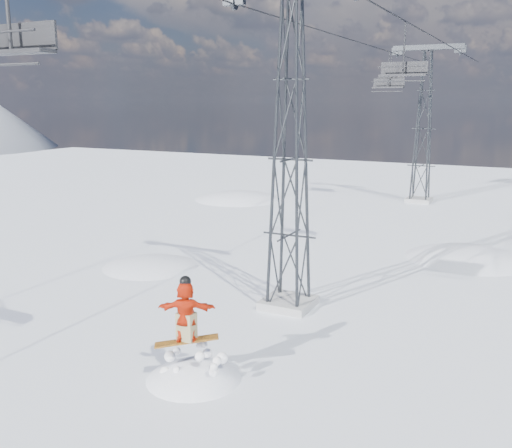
# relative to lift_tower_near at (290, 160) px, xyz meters

# --- Properties ---
(ground) EXTENTS (120.00, 120.00, 0.00)m
(ground) POSITION_rel_lift_tower_near_xyz_m (-0.80, -8.00, -5.47)
(ground) COLOR white
(ground) RESTS_ON ground
(snow_terrain) EXTENTS (39.00, 37.00, 22.00)m
(snow_terrain) POSITION_rel_lift_tower_near_xyz_m (-5.57, 13.24, -15.06)
(snow_terrain) COLOR white
(snow_terrain) RESTS_ON ground
(lift_tower_near) EXTENTS (5.20, 1.80, 11.43)m
(lift_tower_near) POSITION_rel_lift_tower_near_xyz_m (0.00, 0.00, 0.00)
(lift_tower_near) COLOR #999999
(lift_tower_near) RESTS_ON ground
(lift_tower_far) EXTENTS (5.20, 1.80, 11.43)m
(lift_tower_far) POSITION_rel_lift_tower_near_xyz_m (0.00, 25.00, 0.00)
(lift_tower_far) COLOR #999999
(lift_tower_far) RESTS_ON ground
(haul_cables) EXTENTS (4.46, 51.00, 0.06)m
(haul_cables) POSITION_rel_lift_tower_near_xyz_m (0.00, 11.50, 5.38)
(haul_cables) COLOR black
(haul_cables) RESTS_ON ground
(snowboarder_jump) EXTENTS (4.40, 4.40, 7.00)m
(snowboarder_jump) POSITION_rel_lift_tower_near_xyz_m (-0.11, -6.35, -7.10)
(snowboarder_jump) COLOR white
(snowboarder_jump) RESTS_ON ground
(lift_chair_near) EXTENTS (2.11, 0.61, 2.62)m
(lift_chair_near) POSITION_rel_lift_tower_near_xyz_m (-2.20, -9.69, 3.29)
(lift_chair_near) COLOR black
(lift_chair_near) RESTS_ON ground
(lift_chair_mid) EXTENTS (2.03, 0.58, 2.52)m
(lift_chair_mid) POSITION_rel_lift_tower_near_xyz_m (2.20, 7.32, 3.36)
(lift_chair_mid) COLOR black
(lift_chair_mid) RESTS_ON ground
(lift_chair_far) EXTENTS (2.21, 0.63, 2.73)m
(lift_chair_far) POSITION_rel_lift_tower_near_xyz_m (-2.20, 22.73, 3.19)
(lift_chair_far) COLOR black
(lift_chair_far) RESTS_ON ground
(lift_chair_extra) EXTENTS (1.90, 0.55, 2.35)m
(lift_chair_extra) POSITION_rel_lift_tower_near_xyz_m (-2.20, 23.38, 3.50)
(lift_chair_extra) COLOR black
(lift_chair_extra) RESTS_ON ground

